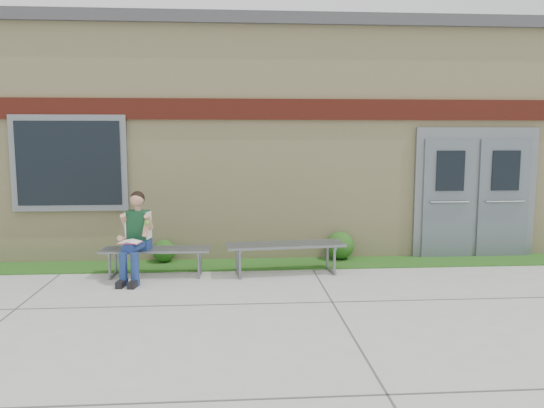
{
  "coord_description": "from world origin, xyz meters",
  "views": [
    {
      "loc": [
        -0.26,
        -6.1,
        2.14
      ],
      "look_at": [
        0.3,
        1.7,
        1.14
      ],
      "focal_mm": 35.0,
      "sensor_mm": 36.0,
      "label": 1
    }
  ],
  "objects": [
    {
      "name": "grass_strip",
      "position": [
        0.0,
        2.6,
        0.01
      ],
      "size": [
        16.0,
        0.8,
        0.02
      ],
      "primitive_type": "cube",
      "color": "#1D4D14",
      "rests_on": "ground"
    },
    {
      "name": "bench_left",
      "position": [
        -1.47,
        2.0,
        0.33
      ],
      "size": [
        1.67,
        0.51,
        0.43
      ],
      "rotation": [
        0.0,
        0.0,
        -0.03
      ],
      "color": "slate",
      "rests_on": "ground"
    },
    {
      "name": "ground",
      "position": [
        0.0,
        0.0,
        0.0
      ],
      "size": [
        80.0,
        80.0,
        0.0
      ],
      "primitive_type": "plane",
      "color": "#9E9E99",
      "rests_on": "ground"
    },
    {
      "name": "bench_right",
      "position": [
        0.53,
        2.0,
        0.37
      ],
      "size": [
        1.89,
        0.68,
        0.48
      ],
      "rotation": [
        0.0,
        0.0,
        0.09
      ],
      "color": "slate",
      "rests_on": "ground"
    },
    {
      "name": "shrub_east",
      "position": [
        1.57,
        2.85,
        0.26
      ],
      "size": [
        0.48,
        0.48,
        0.48
      ],
      "primitive_type": "sphere",
      "color": "#1D4D14",
      "rests_on": "grass_strip"
    },
    {
      "name": "girl",
      "position": [
        -1.74,
        1.8,
        0.69
      ],
      "size": [
        0.49,
        0.84,
        1.33
      ],
      "rotation": [
        0.0,
        0.0,
        -0.19
      ],
      "color": "navy",
      "rests_on": "ground"
    },
    {
      "name": "school_building",
      "position": [
        -0.0,
        5.99,
        2.1
      ],
      "size": [
        16.2,
        6.22,
        4.2
      ],
      "color": "beige",
      "rests_on": "ground"
    },
    {
      "name": "shrub_mid",
      "position": [
        -1.46,
        2.85,
        0.21
      ],
      "size": [
        0.38,
        0.38,
        0.38
      ],
      "primitive_type": "sphere",
      "color": "#1D4D14",
      "rests_on": "grass_strip"
    }
  ]
}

